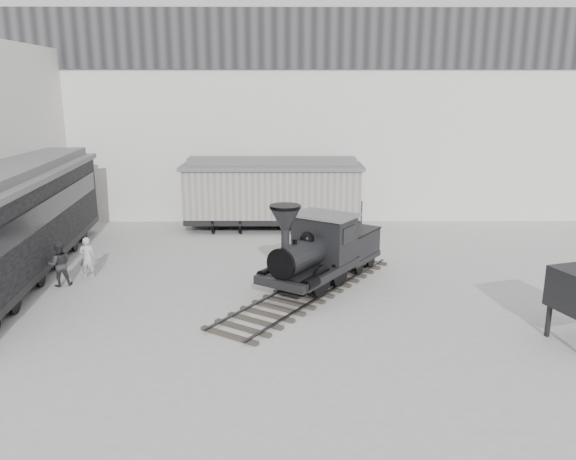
{
  "coord_description": "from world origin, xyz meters",
  "views": [
    {
      "loc": [
        0.47,
        -16.08,
        6.99
      ],
      "look_at": [
        0.62,
        3.84,
        2.0
      ],
      "focal_mm": 35.0,
      "sensor_mm": 36.0,
      "label": 1
    }
  ],
  "objects_px": {
    "locomotive": "(320,254)",
    "passenger_coach": "(17,219)",
    "boxcar": "(272,192)",
    "visitor_a": "(87,258)",
    "visitor_b": "(59,264)"
  },
  "relations": [
    {
      "from": "visitor_a",
      "to": "visitor_b",
      "type": "height_order",
      "value": "visitor_b"
    },
    {
      "from": "boxcar",
      "to": "passenger_coach",
      "type": "height_order",
      "value": "passenger_coach"
    },
    {
      "from": "visitor_a",
      "to": "visitor_b",
      "type": "distance_m",
      "value": 1.13
    },
    {
      "from": "boxcar",
      "to": "visitor_a",
      "type": "bearing_deg",
      "value": -131.1
    },
    {
      "from": "boxcar",
      "to": "passenger_coach",
      "type": "distance_m",
      "value": 12.01
    },
    {
      "from": "locomotive",
      "to": "visitor_b",
      "type": "distance_m",
      "value": 9.49
    },
    {
      "from": "passenger_coach",
      "to": "locomotive",
      "type": "bearing_deg",
      "value": -13.27
    },
    {
      "from": "passenger_coach",
      "to": "visitor_a",
      "type": "distance_m",
      "value": 3.12
    },
    {
      "from": "boxcar",
      "to": "visitor_b",
      "type": "distance_m",
      "value": 11.52
    },
    {
      "from": "locomotive",
      "to": "visitor_b",
      "type": "bearing_deg",
      "value": -147.18
    },
    {
      "from": "locomotive",
      "to": "passenger_coach",
      "type": "relative_size",
      "value": 0.6
    },
    {
      "from": "passenger_coach",
      "to": "visitor_a",
      "type": "bearing_deg",
      "value": -16.39
    },
    {
      "from": "locomotive",
      "to": "boxcar",
      "type": "distance_m",
      "value": 8.98
    },
    {
      "from": "locomotive",
      "to": "passenger_coach",
      "type": "height_order",
      "value": "passenger_coach"
    },
    {
      "from": "boxcar",
      "to": "passenger_coach",
      "type": "relative_size",
      "value": 0.61
    }
  ]
}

